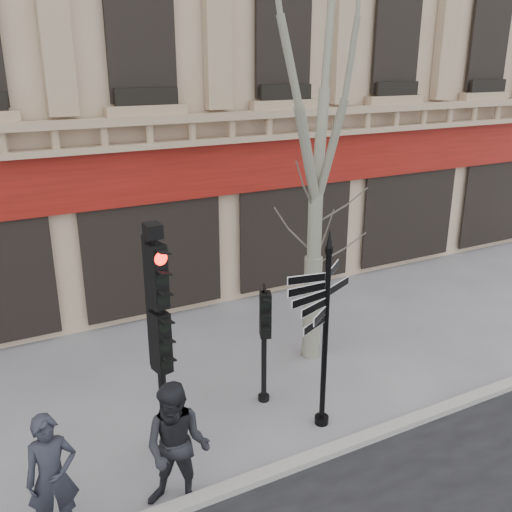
{
  "coord_description": "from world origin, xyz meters",
  "views": [
    {
      "loc": [
        -3.9,
        -7.66,
        6.14
      ],
      "look_at": [
        0.49,
        0.6,
        2.87
      ],
      "focal_mm": 40.0,
      "sensor_mm": 36.0,
      "label": 1
    }
  ],
  "objects_px": {
    "traffic_signal_main": "(158,317)",
    "pedestrian_b": "(177,448)",
    "traffic_signal_secondary": "(264,326)",
    "fingerpost": "(327,298)",
    "plane_tree": "(321,55)",
    "pedestrian_a": "(52,477)"
  },
  "relations": [
    {
      "from": "traffic_signal_main",
      "to": "pedestrian_b",
      "type": "distance_m",
      "value": 1.89
    },
    {
      "from": "traffic_signal_main",
      "to": "pedestrian_a",
      "type": "distance_m",
      "value": 2.56
    },
    {
      "from": "traffic_signal_secondary",
      "to": "pedestrian_b",
      "type": "bearing_deg",
      "value": -120.13
    },
    {
      "from": "traffic_signal_secondary",
      "to": "fingerpost",
      "type": "bearing_deg",
      "value": -40.57
    },
    {
      "from": "traffic_signal_secondary",
      "to": "plane_tree",
      "type": "relative_size",
      "value": 0.25
    },
    {
      "from": "traffic_signal_secondary",
      "to": "plane_tree",
      "type": "distance_m",
      "value": 5.04
    },
    {
      "from": "pedestrian_b",
      "to": "traffic_signal_secondary",
      "type": "bearing_deg",
      "value": 72.37
    },
    {
      "from": "pedestrian_a",
      "to": "traffic_signal_main",
      "type": "bearing_deg",
      "value": 26.97
    },
    {
      "from": "plane_tree",
      "to": "pedestrian_a",
      "type": "bearing_deg",
      "value": -156.22
    },
    {
      "from": "traffic_signal_secondary",
      "to": "plane_tree",
      "type": "xyz_separation_m",
      "value": [
        1.72,
        1.02,
        4.63
      ]
    },
    {
      "from": "plane_tree",
      "to": "pedestrian_b",
      "type": "xyz_separation_m",
      "value": [
        -4.08,
        -2.81,
        -5.18
      ]
    },
    {
      "from": "fingerpost",
      "to": "plane_tree",
      "type": "relative_size",
      "value": 0.41
    },
    {
      "from": "traffic_signal_secondary",
      "to": "pedestrian_a",
      "type": "xyz_separation_m",
      "value": [
        -4.0,
        -1.49,
        -0.62
      ]
    },
    {
      "from": "traffic_signal_main",
      "to": "pedestrian_a",
      "type": "relative_size",
      "value": 2.12
    },
    {
      "from": "plane_tree",
      "to": "pedestrian_b",
      "type": "height_order",
      "value": "plane_tree"
    },
    {
      "from": "traffic_signal_secondary",
      "to": "pedestrian_a",
      "type": "distance_m",
      "value": 4.31
    },
    {
      "from": "traffic_signal_main",
      "to": "pedestrian_a",
      "type": "bearing_deg",
      "value": -165.99
    },
    {
      "from": "pedestrian_a",
      "to": "pedestrian_b",
      "type": "height_order",
      "value": "pedestrian_b"
    },
    {
      "from": "pedestrian_a",
      "to": "pedestrian_b",
      "type": "bearing_deg",
      "value": -8.21
    },
    {
      "from": "plane_tree",
      "to": "traffic_signal_secondary",
      "type": "bearing_deg",
      "value": -149.2
    },
    {
      "from": "traffic_signal_secondary",
      "to": "pedestrian_a",
      "type": "relative_size",
      "value": 1.2
    },
    {
      "from": "plane_tree",
      "to": "pedestrian_b",
      "type": "bearing_deg",
      "value": -145.46
    }
  ]
}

